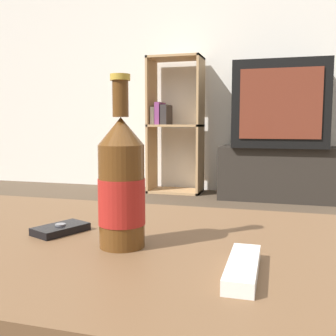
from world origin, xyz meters
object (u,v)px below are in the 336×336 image
object	(u,v)px
remote_control	(243,268)
tv_stand	(278,173)
beer_bottle	(122,185)
television	(280,105)
cell_phone	(61,229)
bookshelf	(173,124)

from	to	relation	value
remote_control	tv_stand	bearing A→B (deg)	88.98
tv_stand	beer_bottle	size ratio (longest dim) A/B	3.35
tv_stand	television	size ratio (longest dim) A/B	1.30
beer_bottle	remote_control	size ratio (longest dim) A/B	1.85
cell_phone	television	bearing A→B (deg)	105.12
bookshelf	television	bearing A→B (deg)	-5.29
tv_stand	television	distance (m)	0.55
beer_bottle	cell_phone	world-z (taller)	beer_bottle
bookshelf	cell_phone	distance (m)	2.86
tv_stand	beer_bottle	xyz separation A→B (m)	(-0.24, -2.77, 0.30)
television	beer_bottle	xyz separation A→B (m)	(-0.24, -2.76, -0.25)
television	cell_phone	xyz separation A→B (m)	(-0.39, -2.72, -0.35)
beer_bottle	tv_stand	bearing A→B (deg)	85.01
tv_stand	beer_bottle	distance (m)	2.79
bookshelf	cell_phone	size ratio (longest dim) A/B	10.73
beer_bottle	cell_phone	bearing A→B (deg)	162.61
cell_phone	beer_bottle	bearing A→B (deg)	5.81
cell_phone	tv_stand	bearing A→B (deg)	105.13
television	bookshelf	bearing A→B (deg)	174.71
cell_phone	remote_control	size ratio (longest dim) A/B	0.74
television	cell_phone	distance (m)	2.77
tv_stand	television	world-z (taller)	television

